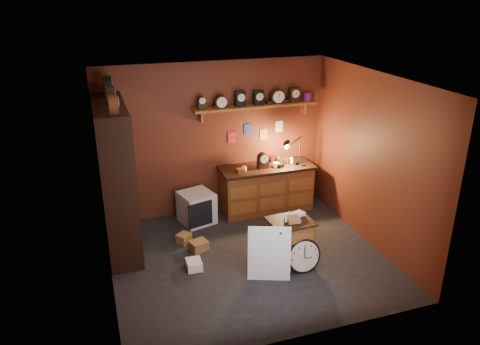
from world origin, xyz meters
name	(u,v)px	position (x,y,z in m)	size (l,w,h in m)	color
floor	(248,258)	(0.00, 0.00, 0.00)	(4.00, 4.00, 0.00)	black
room_shell	(249,148)	(0.04, 0.11, 1.72)	(4.02, 3.62, 2.71)	#5F2816
shelving_unit	(114,173)	(-1.79, 0.98, 1.25)	(0.47, 1.60, 2.58)	black
workbench	(266,186)	(0.86, 1.47, 0.47)	(1.69, 0.66, 1.36)	brown
low_cabinet	(290,240)	(0.54, -0.30, 0.38)	(0.65, 0.56, 0.79)	brown
big_round_clock	(303,256)	(0.64, -0.57, 0.25)	(0.51, 0.17, 0.51)	black
white_panel	(269,277)	(0.11, -0.55, 0.00)	(0.60, 0.03, 0.79)	silver
mini_fridge	(197,208)	(-0.46, 1.39, 0.28)	(0.65, 0.67, 0.55)	silver
floor_box_a	(199,246)	(-0.65, 0.46, 0.08)	(0.26, 0.22, 0.16)	olive
floor_box_b	(194,265)	(-0.84, -0.01, 0.06)	(0.22, 0.26, 0.13)	white
floor_box_c	(184,238)	(-0.83, 0.76, 0.08)	(0.21, 0.18, 0.16)	olive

